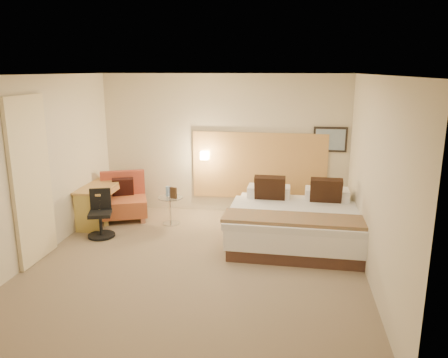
% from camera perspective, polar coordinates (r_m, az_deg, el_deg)
% --- Properties ---
extents(floor, '(4.80, 5.00, 0.02)m').
position_cam_1_polar(floor, '(6.57, -3.52, -10.92)').
color(floor, '#7B6953').
rests_on(floor, ground).
extents(ceiling, '(4.80, 5.00, 0.02)m').
position_cam_1_polar(ceiling, '(5.96, -3.92, 13.53)').
color(ceiling, white).
rests_on(ceiling, floor).
extents(wall_back, '(4.80, 0.02, 2.70)m').
position_cam_1_polar(wall_back, '(8.54, -0.04, 4.55)').
color(wall_back, beige).
rests_on(wall_back, floor).
extents(wall_front, '(4.80, 0.02, 2.70)m').
position_cam_1_polar(wall_front, '(3.82, -11.99, -7.95)').
color(wall_front, beige).
rests_on(wall_front, floor).
extents(wall_left, '(0.02, 5.00, 2.70)m').
position_cam_1_polar(wall_left, '(7.05, -23.22, 1.35)').
color(wall_left, beige).
rests_on(wall_left, floor).
extents(wall_right, '(0.02, 5.00, 2.70)m').
position_cam_1_polar(wall_right, '(6.08, 19.05, -0.16)').
color(wall_right, beige).
rests_on(wall_right, floor).
extents(headboard_panel, '(2.60, 0.04, 1.30)m').
position_cam_1_polar(headboard_panel, '(8.50, 4.59, 1.71)').
color(headboard_panel, '#BC8949').
rests_on(headboard_panel, wall_back).
extents(art_frame, '(0.62, 0.03, 0.47)m').
position_cam_1_polar(art_frame, '(8.41, 13.70, 5.04)').
color(art_frame, black).
rests_on(art_frame, wall_back).
extents(art_canvas, '(0.54, 0.01, 0.39)m').
position_cam_1_polar(art_canvas, '(8.39, 13.71, 5.02)').
color(art_canvas, '#758CA1').
rests_on(art_canvas, wall_back).
extents(lamp_arm, '(0.02, 0.12, 0.02)m').
position_cam_1_polar(lamp_arm, '(8.55, -2.45, 3.19)').
color(lamp_arm, white).
rests_on(lamp_arm, wall_back).
extents(lamp_shade, '(0.15, 0.15, 0.15)m').
position_cam_1_polar(lamp_shade, '(8.49, -2.53, 3.11)').
color(lamp_shade, '#FFEDC6').
rests_on(lamp_shade, wall_back).
extents(curtain, '(0.06, 0.90, 2.42)m').
position_cam_1_polar(curtain, '(6.84, -23.85, -0.19)').
color(curtain, beige).
rests_on(curtain, wall_left).
extents(bottle_a, '(0.07, 0.07, 0.18)m').
position_cam_1_polar(bottle_a, '(8.05, -7.43, -1.59)').
color(bottle_a, '#98C2EB').
rests_on(bottle_a, side_table).
extents(bottle_b, '(0.07, 0.07, 0.18)m').
position_cam_1_polar(bottle_b, '(8.02, -7.03, -1.64)').
color(bottle_b, '#788CBA').
rests_on(bottle_b, side_table).
extents(menu_folder, '(0.13, 0.09, 0.20)m').
position_cam_1_polar(menu_folder, '(7.90, -6.61, -1.80)').
color(menu_folder, '#3E2919').
rests_on(menu_folder, side_table).
extents(bed, '(2.19, 2.11, 1.04)m').
position_cam_1_polar(bed, '(7.31, 9.41, -5.50)').
color(bed, '#422A21').
rests_on(bed, floor).
extents(lounge_chair, '(1.04, 0.98, 0.88)m').
position_cam_1_polar(lounge_chair, '(8.51, -12.96, -2.77)').
color(lounge_chair, tan).
rests_on(lounge_chair, floor).
extents(side_table, '(0.60, 0.60, 0.51)m').
position_cam_1_polar(side_table, '(8.07, -6.98, -3.91)').
color(side_table, silver).
rests_on(side_table, floor).
extents(desk, '(0.55, 1.16, 0.72)m').
position_cam_1_polar(desk, '(8.31, -15.80, -1.82)').
color(desk, '#AF8544').
rests_on(desk, floor).
extents(desk_chair, '(0.57, 0.57, 0.80)m').
position_cam_1_polar(desk_chair, '(7.71, -15.81, -4.86)').
color(desk_chair, black).
rests_on(desk_chair, floor).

